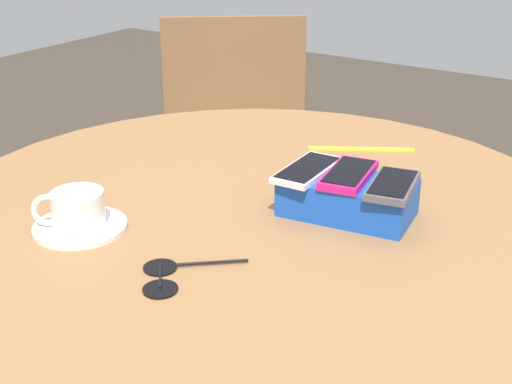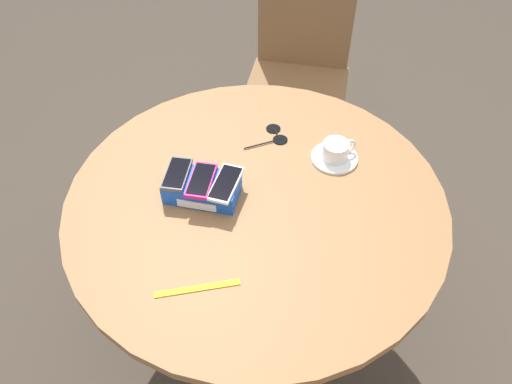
{
  "view_description": "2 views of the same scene",
  "coord_description": "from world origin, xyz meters",
  "px_view_note": "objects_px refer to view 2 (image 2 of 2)",
  "views": [
    {
      "loc": [
        -0.57,
        0.87,
        1.21
      ],
      "look_at": [
        0.0,
        0.0,
        0.76
      ],
      "focal_mm": 50.0,
      "sensor_mm": 36.0,
      "label": 1
    },
    {
      "loc": [
        0.31,
        -0.87,
        1.76
      ],
      "look_at": [
        0.0,
        0.0,
        0.76
      ],
      "focal_mm": 35.0,
      "sensor_mm": 36.0,
      "label": 2
    }
  ],
  "objects_px": {
    "phone_magenta": "(201,180)",
    "lanyard_strap": "(197,288)",
    "round_table": "(256,221)",
    "phone_white": "(226,183)",
    "sunglasses": "(275,135)",
    "coffee_cup": "(336,150)",
    "chair_near_window": "(298,75)",
    "phone_box": "(202,188)",
    "saucer": "(334,158)",
    "phone_gray": "(177,174)"
  },
  "relations": [
    {
      "from": "lanyard_strap",
      "to": "phone_gray",
      "type": "bearing_deg",
      "value": 122.97
    },
    {
      "from": "phone_magenta",
      "to": "phone_gray",
      "type": "bearing_deg",
      "value": 179.11
    },
    {
      "from": "phone_gray",
      "to": "saucer",
      "type": "relative_size",
      "value": 0.95
    },
    {
      "from": "phone_box",
      "to": "phone_gray",
      "type": "distance_m",
      "value": 0.08
    },
    {
      "from": "phone_gray",
      "to": "chair_near_window",
      "type": "xyz_separation_m",
      "value": [
        0.07,
        1.0,
        -0.31
      ]
    },
    {
      "from": "phone_magenta",
      "to": "phone_box",
      "type": "bearing_deg",
      "value": 118.52
    },
    {
      "from": "phone_box",
      "to": "saucer",
      "type": "height_order",
      "value": "phone_box"
    },
    {
      "from": "round_table",
      "to": "chair_near_window",
      "type": "relative_size",
      "value": 1.11
    },
    {
      "from": "phone_magenta",
      "to": "chair_near_window",
      "type": "height_order",
      "value": "chair_near_window"
    },
    {
      "from": "phone_white",
      "to": "lanyard_strap",
      "type": "bearing_deg",
      "value": -81.85
    },
    {
      "from": "round_table",
      "to": "phone_white",
      "type": "relative_size",
      "value": 7.5
    },
    {
      "from": "coffee_cup",
      "to": "sunglasses",
      "type": "height_order",
      "value": "coffee_cup"
    },
    {
      "from": "phone_magenta",
      "to": "lanyard_strap",
      "type": "bearing_deg",
      "value": -68.85
    },
    {
      "from": "round_table",
      "to": "coffee_cup",
      "type": "height_order",
      "value": "coffee_cup"
    },
    {
      "from": "round_table",
      "to": "phone_box",
      "type": "height_order",
      "value": "phone_box"
    },
    {
      "from": "phone_gray",
      "to": "chair_near_window",
      "type": "distance_m",
      "value": 1.05
    },
    {
      "from": "phone_magenta",
      "to": "chair_near_window",
      "type": "distance_m",
      "value": 1.04
    },
    {
      "from": "phone_magenta",
      "to": "phone_white",
      "type": "xyz_separation_m",
      "value": [
        0.06,
        0.01,
        -0.0
      ]
    },
    {
      "from": "round_table",
      "to": "phone_magenta",
      "type": "relative_size",
      "value": 7.74
    },
    {
      "from": "phone_white",
      "to": "sunglasses",
      "type": "height_order",
      "value": "phone_white"
    },
    {
      "from": "round_table",
      "to": "chair_near_window",
      "type": "bearing_deg",
      "value": 98.4
    },
    {
      "from": "phone_white",
      "to": "phone_box",
      "type": "bearing_deg",
      "value": -172.86
    },
    {
      "from": "round_table",
      "to": "sunglasses",
      "type": "bearing_deg",
      "value": 96.71
    },
    {
      "from": "phone_magenta",
      "to": "saucer",
      "type": "distance_m",
      "value": 0.41
    },
    {
      "from": "phone_white",
      "to": "lanyard_strap",
      "type": "relative_size",
      "value": 0.69
    },
    {
      "from": "saucer",
      "to": "sunglasses",
      "type": "relative_size",
      "value": 0.97
    },
    {
      "from": "phone_magenta",
      "to": "lanyard_strap",
      "type": "relative_size",
      "value": 0.67
    },
    {
      "from": "round_table",
      "to": "phone_gray",
      "type": "bearing_deg",
      "value": -167.49
    },
    {
      "from": "phone_gray",
      "to": "sunglasses",
      "type": "relative_size",
      "value": 0.92
    },
    {
      "from": "sunglasses",
      "to": "chair_near_window",
      "type": "bearing_deg",
      "value": 99.04
    },
    {
      "from": "phone_box",
      "to": "coffee_cup",
      "type": "height_order",
      "value": "coffee_cup"
    },
    {
      "from": "sunglasses",
      "to": "phone_magenta",
      "type": "bearing_deg",
      "value": -109.16
    },
    {
      "from": "sunglasses",
      "to": "chair_near_window",
      "type": "relative_size",
      "value": 0.15
    },
    {
      "from": "phone_box",
      "to": "coffee_cup",
      "type": "xyz_separation_m",
      "value": [
        0.31,
        0.27,
        0.01
      ]
    },
    {
      "from": "round_table",
      "to": "saucer",
      "type": "xyz_separation_m",
      "value": [
        0.17,
        0.22,
        0.11
      ]
    },
    {
      "from": "saucer",
      "to": "phone_magenta",
      "type": "bearing_deg",
      "value": -138.61
    },
    {
      "from": "phone_box",
      "to": "lanyard_strap",
      "type": "relative_size",
      "value": 1.03
    },
    {
      "from": "lanyard_strap",
      "to": "phone_white",
      "type": "bearing_deg",
      "value": 98.15
    },
    {
      "from": "saucer",
      "to": "lanyard_strap",
      "type": "height_order",
      "value": "saucer"
    },
    {
      "from": "saucer",
      "to": "coffee_cup",
      "type": "relative_size",
      "value": 1.5
    },
    {
      "from": "phone_white",
      "to": "sunglasses",
      "type": "bearing_deg",
      "value": 81.82
    },
    {
      "from": "round_table",
      "to": "sunglasses",
      "type": "distance_m",
      "value": 0.28
    },
    {
      "from": "phone_gray",
      "to": "coffee_cup",
      "type": "relative_size",
      "value": 1.42
    },
    {
      "from": "round_table",
      "to": "phone_magenta",
      "type": "bearing_deg",
      "value": -160.9
    },
    {
      "from": "saucer",
      "to": "lanyard_strap",
      "type": "xyz_separation_m",
      "value": [
        -0.2,
        -0.54,
        -0.0
      ]
    },
    {
      "from": "phone_box",
      "to": "saucer",
      "type": "bearing_deg",
      "value": 40.65
    },
    {
      "from": "phone_box",
      "to": "chair_near_window",
      "type": "distance_m",
      "value": 1.03
    },
    {
      "from": "round_table",
      "to": "phone_gray",
      "type": "height_order",
      "value": "phone_gray"
    },
    {
      "from": "phone_gray",
      "to": "chair_near_window",
      "type": "relative_size",
      "value": 0.14
    },
    {
      "from": "phone_gray",
      "to": "phone_white",
      "type": "xyz_separation_m",
      "value": [
        0.14,
        0.01,
        -0.0
      ]
    }
  ]
}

